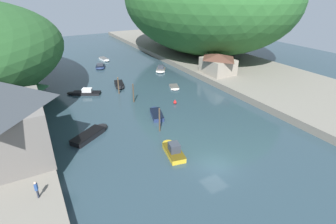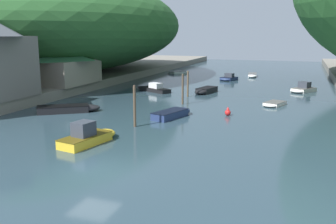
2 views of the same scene
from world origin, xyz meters
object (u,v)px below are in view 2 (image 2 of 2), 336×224
at_px(boat_yellow_tender, 273,104).
at_px(channel_buoy_near, 228,112).
at_px(boat_near_quay, 228,78).
at_px(boat_white_cruiser, 205,91).
at_px(boat_mid_channel, 174,113).
at_px(boat_cabin_cruiser, 71,109).
at_px(boat_far_right_bank, 252,75).
at_px(boat_open_rowboat, 152,88).
at_px(boat_red_skiff, 90,136).
at_px(boat_far_upstream, 302,89).
at_px(boathouse_shed, 63,66).
at_px(boat_small_dinghy, 179,72).

xyz_separation_m(boat_yellow_tender, channel_buoy_near, (-3.66, -6.55, 0.14)).
distance_m(boat_near_quay, channel_buoy_near, 27.63).
xyz_separation_m(boat_white_cruiser, boat_near_quay, (0.24, 14.58, 0.02)).
relative_size(boat_mid_channel, boat_yellow_tender, 1.42).
relative_size(boat_yellow_tender, boat_cabin_cruiser, 0.60).
xyz_separation_m(boat_yellow_tender, boat_far_right_bank, (-5.73, 27.42, 0.08)).
bearing_deg(boat_cabin_cruiser, boat_open_rowboat, 136.49).
relative_size(boat_mid_channel, boat_white_cruiser, 1.09).
xyz_separation_m(boat_red_skiff, boat_far_upstream, (13.99, 30.15, -0.09)).
xyz_separation_m(boat_red_skiff, boat_cabin_cruiser, (-7.42, 8.68, -0.16)).
relative_size(boathouse_shed, boat_white_cruiser, 2.03).
relative_size(boat_yellow_tender, boat_far_upstream, 0.84).
bearing_deg(boat_white_cruiser, boat_red_skiff, 97.30).
relative_size(boat_red_skiff, boat_near_quay, 1.37).
xyz_separation_m(boat_open_rowboat, boat_mid_channel, (7.89, -14.10, -0.03)).
bearing_deg(channel_buoy_near, boat_cabin_cruiser, -166.31).
xyz_separation_m(boat_far_right_bank, boat_white_cruiser, (-3.34, -21.42, 0.07)).
height_order(boat_red_skiff, boat_near_quay, boat_red_skiff).
xyz_separation_m(boat_open_rowboat, boat_small_dinghy, (-3.78, 23.42, -0.12)).
xyz_separation_m(boat_open_rowboat, boat_near_quay, (7.38, 15.25, 0.01)).
bearing_deg(boathouse_shed, boat_small_dinghy, 76.78).
xyz_separation_m(boat_red_skiff, boat_far_right_bank, (5.41, 46.28, -0.22)).
bearing_deg(boat_near_quay, boat_yellow_tender, 133.84).
height_order(boat_cabin_cruiser, boat_white_cruiser, boat_white_cruiser).
xyz_separation_m(boat_small_dinghy, boat_near_quay, (11.17, -8.17, 0.13)).
relative_size(boat_far_upstream, boat_white_cruiser, 0.92).
bearing_deg(boat_open_rowboat, boat_red_skiff, -138.90).
bearing_deg(boat_mid_channel, boat_white_cruiser, 109.24).
bearing_deg(boat_open_rowboat, boat_yellow_tender, -78.96).
height_order(boat_red_skiff, boat_cabin_cruiser, boat_red_skiff).
distance_m(boat_open_rowboat, boat_red_skiff, 24.72).
bearing_deg(boat_small_dinghy, boat_cabin_cruiser, -51.29).
height_order(boat_far_upstream, boat_white_cruiser, boat_far_upstream).
xyz_separation_m(boat_mid_channel, boat_far_upstream, (11.17, 20.06, 0.07)).
bearing_deg(boat_far_right_bank, boat_yellow_tender, 95.52).
relative_size(boat_red_skiff, boat_small_dinghy, 1.24).
distance_m(boathouse_shed, boat_open_rowboat, 11.99).
bearing_deg(boat_yellow_tender, boat_red_skiff, 79.66).
xyz_separation_m(boat_small_dinghy, boat_far_upstream, (22.84, -17.46, 0.17)).
xyz_separation_m(boat_open_rowboat, boat_cabin_cruiser, (-2.36, -15.52, -0.02)).
bearing_deg(boathouse_shed, boat_yellow_tender, -0.81).
relative_size(boat_cabin_cruiser, boat_small_dinghy, 1.45).
bearing_deg(boat_far_upstream, boat_open_rowboat, 49.73).
bearing_deg(boat_cabin_cruiser, boat_mid_channel, 63.00).
bearing_deg(boat_far_upstream, boat_yellow_tender, 108.19).
height_order(boat_cabin_cruiser, boat_far_upstream, boat_far_upstream).
relative_size(boathouse_shed, boat_far_right_bank, 2.00).
distance_m(boat_mid_channel, boat_white_cruiser, 14.79).
distance_m(boat_open_rowboat, boat_cabin_cruiser, 15.70).
distance_m(boat_white_cruiser, channel_buoy_near, 13.67).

